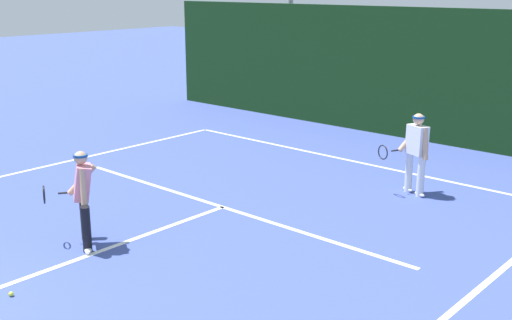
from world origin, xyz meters
TOP-DOWN VIEW (x-y plane):
  - court_line_baseline_far at (0.00, 10.69)m, footprint 9.88×0.10m
  - court_line_service at (0.00, 6.38)m, footprint 8.06×0.10m
  - court_line_centre at (0.00, 3.20)m, footprint 0.10×6.40m
  - player_near at (-0.37, 3.67)m, footprint 1.08×0.80m
  - player_far at (2.27, 9.46)m, footprint 0.94×0.85m
  - tennis_ball at (0.36, 2.00)m, footprint 0.07×0.07m
  - back_fence_windscreen at (0.00, 13.64)m, footprint 17.74×0.12m

SIDE VIEW (x-z plane):
  - court_line_baseline_far at x=0.00m, z-range 0.00..0.01m
  - court_line_service at x=0.00m, z-range 0.00..0.01m
  - court_line_centre at x=0.00m, z-range 0.00..0.01m
  - tennis_ball at x=0.36m, z-range 0.00..0.07m
  - player_near at x=-0.37m, z-range 0.07..1.63m
  - player_far at x=2.27m, z-range 0.08..1.70m
  - back_fence_windscreen at x=0.00m, z-range 0.00..3.45m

